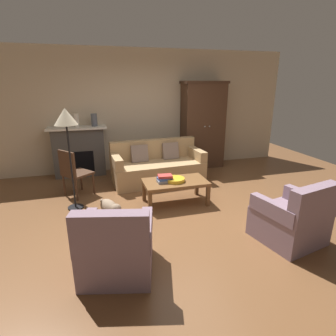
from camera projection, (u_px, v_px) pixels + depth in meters
The scene contains 15 objects.
ground_plane at pixel (175, 209), 4.57m from camera, with size 9.60×9.60×0.00m, color brown.
back_wall at pixel (144, 111), 6.47m from camera, with size 7.20×0.10×2.80m, color beige.
fireplace at pixel (79, 151), 6.09m from camera, with size 1.26×0.48×1.12m.
armoire at pixel (203, 125), 6.65m from camera, with size 1.06×0.57×2.08m.
couch at pixel (157, 167), 5.80m from camera, with size 1.97×0.97×0.86m.
coffee_table at pixel (175, 184), 4.70m from camera, with size 1.10×0.60×0.42m.
fruit_bowl at pixel (175, 180), 4.66m from camera, with size 0.34×0.34×0.06m, color gold.
book_stack at pixel (165, 179), 4.61m from camera, with size 0.27×0.20×0.13m.
mantel_vase_cream at pixel (76, 120), 5.86m from camera, with size 0.12×0.12×0.29m, color beige.
mantel_vase_slate at pixel (94, 120), 5.96m from camera, with size 0.13×0.13×0.27m, color #565B66.
armchair_near_left at pixel (116, 248), 2.96m from camera, with size 0.93×0.93×0.88m.
armchair_near_right at pixel (292, 220), 3.58m from camera, with size 0.91×0.91×0.88m.
side_chair_wooden at pixel (73, 171), 4.94m from camera, with size 0.62×0.62×0.90m.
floor_lamp at pixel (66, 123), 4.18m from camera, with size 0.36×0.36×1.68m.
dog at pixel (110, 208), 4.07m from camera, with size 0.34×0.54×0.39m.
Camera 1 is at (-1.25, -3.94, 2.06)m, focal length 28.86 mm.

